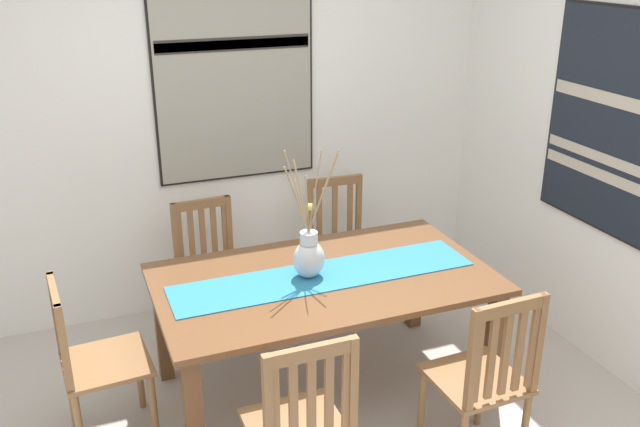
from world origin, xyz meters
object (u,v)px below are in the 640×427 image
chair_2 (301,426)px  painting_on_side_wall (608,122)px  dining_table (324,291)px  chair_4 (93,359)px  painting_on_back_wall (236,87)px  centerpiece_vase (309,255)px  chair_3 (485,377)px  chair_1 (210,265)px  chair_0 (341,243)px

chair_2 → painting_on_side_wall: size_ratio=0.77×
dining_table → painting_on_side_wall: size_ratio=1.43×
chair_4 → painting_on_back_wall: 1.99m
centerpiece_vase → chair_3: bearing=-57.0°
chair_2 → chair_3: bearing=1.2°
chair_2 → chair_4: (-0.79, 0.88, -0.02)m
centerpiece_vase → chair_1: (-0.37, 0.86, -0.39)m
centerpiece_vase → chair_2: centerpiece_vase is taller
chair_1 → chair_4: (-0.79, -0.87, 0.01)m
dining_table → chair_0: (0.48, 0.89, -0.16)m
painting_on_back_wall → chair_1: bearing=-129.5°
chair_4 → chair_2: bearing=-48.2°
chair_3 → painting_on_back_wall: painting_on_back_wall is taller
dining_table → centerpiece_vase: (-0.08, 0.02, 0.23)m
chair_2 → painting_on_back_wall: 2.40m
chair_2 → chair_3: size_ratio=1.01×
chair_2 → painting_on_side_wall: (2.12, 0.70, 0.97)m
chair_1 → painting_on_side_wall: (2.12, -1.05, 1.00)m
painting_on_back_wall → painting_on_side_wall: size_ratio=0.97×
chair_0 → centerpiece_vase: bearing=-122.9°
chair_2 → chair_3: chair_2 is taller
chair_0 → painting_on_back_wall: 1.28m
centerpiece_vase → chair_3: size_ratio=0.75×
chair_4 → painting_on_side_wall: painting_on_side_wall is taller
centerpiece_vase → chair_4: (-1.16, -0.01, -0.38)m
chair_0 → chair_1: chair_0 is taller
chair_4 → painting_on_side_wall: 3.08m
painting_on_side_wall → chair_2: bearing=-161.7°
dining_table → painting_on_side_wall: bearing=-5.7°
centerpiece_vase → chair_1: size_ratio=0.82×
centerpiece_vase → chair_0: bearing=57.1°
painting_on_back_wall → painting_on_side_wall: painting_on_back_wall is taller
dining_table → painting_on_back_wall: 1.57m
dining_table → chair_4: size_ratio=1.99×
chair_0 → chair_1: (-0.93, -0.01, -0.00)m
centerpiece_vase → chair_0: centerpiece_vase is taller
dining_table → chair_4: bearing=179.3°
chair_1 → chair_2: 1.75m
dining_table → chair_0: size_ratio=1.98×
chair_0 → chair_3: size_ratio=0.94×
dining_table → chair_4: (-1.24, 0.01, -0.15)m
chair_0 → painting_on_side_wall: painting_on_side_wall is taller
centerpiece_vase → painting_on_side_wall: 1.86m
centerpiece_vase → chair_3: 1.10m
chair_1 → chair_2: bearing=-90.1°
centerpiece_vase → painting_on_back_wall: painting_on_back_wall is taller
centerpiece_vase → chair_3: (0.56, -0.87, -0.36)m
chair_3 → dining_table: bearing=119.8°
chair_1 → chair_3: chair_3 is taller
painting_on_side_wall → chair_0: bearing=138.4°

